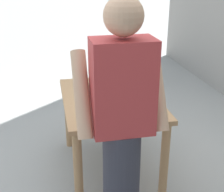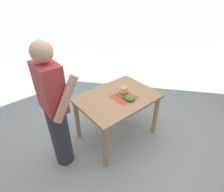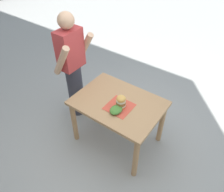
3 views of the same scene
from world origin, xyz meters
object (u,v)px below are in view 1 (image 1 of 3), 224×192
pickle_spear (105,94)px  patio_table (110,110)px  sandwich (113,85)px  diner_across_table (122,132)px  side_salad (125,89)px

pickle_spear → patio_table: bearing=137.7°
patio_table → sandwich: size_ratio=5.65×
patio_table → diner_across_table: (0.10, 0.88, 0.26)m
sandwich → side_salad: bearing=-177.7°
diner_across_table → pickle_spear: bearing=-94.0°
pickle_spear → side_salad: side_salad is taller
patio_table → sandwich: 0.23m
patio_table → diner_across_table: bearing=83.4°
sandwich → pickle_spear: sandwich is taller
patio_table → sandwich: (-0.05, -0.07, 0.21)m
pickle_spear → sandwich: bearing=-156.4°
patio_table → diner_across_table: diner_across_table is taller
patio_table → diner_across_table: size_ratio=0.67×
patio_table → sandwich: bearing=-124.4°
pickle_spear → diner_across_table: 0.92m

